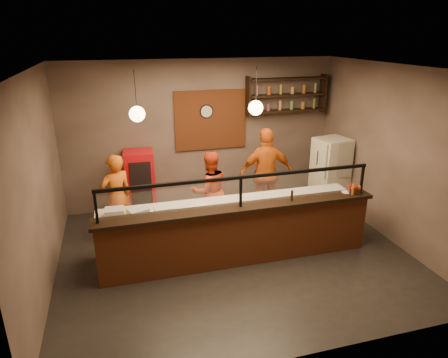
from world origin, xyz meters
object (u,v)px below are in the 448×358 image
object	(u,v)px
cook_left	(117,197)
cook_right	(266,174)
red_cooler	(140,183)
pizza_dough	(203,208)
condiment_caddy	(354,191)
fridge	(330,174)
pepper_mill	(292,196)
cook_mid	(210,191)
wall_clock	(206,111)

from	to	relation	value
cook_left	cook_right	size ratio (longest dim) A/B	0.86
red_cooler	pizza_dough	bearing A→B (deg)	-62.39
red_cooler	condiment_caddy	size ratio (longest dim) A/B	7.73
cook_left	condiment_caddy	size ratio (longest dim) A/B	9.03
fridge	pizza_dough	world-z (taller)	fridge
pizza_dough	condiment_caddy	world-z (taller)	condiment_caddy
cook_left	pizza_dough	bearing A→B (deg)	119.11
cook_right	fridge	bearing A→B (deg)	-175.01
red_cooler	pepper_mill	world-z (taller)	red_cooler
cook_left	fridge	bearing A→B (deg)	158.18
cook_right	pizza_dough	xyz separation A→B (m)	(-1.61, -1.19, -0.05)
cook_right	pizza_dough	bearing A→B (deg)	40.36
cook_left	condiment_caddy	xyz separation A→B (m)	(4.01, -1.52, 0.28)
cook_left	cook_mid	xyz separation A→B (m)	(1.76, -0.07, -0.03)
fridge	cook_right	bearing A→B (deg)	170.56
fridge	red_cooler	size ratio (longest dim) A/B	1.12
red_cooler	condiment_caddy	distance (m)	4.31
wall_clock	cook_left	distance (m)	2.71
fridge	pepper_mill	xyz separation A→B (m)	(-1.70, -1.68, 0.36)
cook_mid	fridge	size ratio (longest dim) A/B	1.00
cook_right	pizza_dough	world-z (taller)	cook_right
cook_left	red_cooler	size ratio (longest dim) A/B	1.17
wall_clock	red_cooler	bearing A→B (deg)	-168.54
cook_left	red_cooler	world-z (taller)	cook_left
cook_left	condiment_caddy	distance (m)	4.30
pepper_mill	cook_right	bearing A→B (deg)	83.28
cook_right	fridge	world-z (taller)	cook_right
cook_right	red_cooler	size ratio (longest dim) A/B	1.36
condiment_caddy	pepper_mill	xyz separation A→B (m)	(-1.19, 0.00, 0.04)
pizza_dough	pepper_mill	size ratio (longest dim) A/B	2.61
cook_mid	condiment_caddy	size ratio (longest dim) A/B	8.69
cook_mid	red_cooler	xyz separation A→B (m)	(-1.26, 1.02, -0.09)
wall_clock	cook_right	size ratio (longest dim) A/B	0.16
wall_clock	cook_mid	xyz separation A→B (m)	(-0.27, -1.33, -1.30)
pizza_dough	condiment_caddy	size ratio (longest dim) A/B	2.62
cook_mid	red_cooler	bearing A→B (deg)	-46.30
cook_left	cook_right	world-z (taller)	cook_right
wall_clock	cook_right	world-z (taller)	wall_clock
cook_right	pepper_mill	world-z (taller)	cook_right
wall_clock	cook_mid	size ratio (longest dim) A/B	0.19
pepper_mill	pizza_dough	bearing A→B (deg)	162.10
cook_right	wall_clock	bearing A→B (deg)	-44.79
cook_left	pepper_mill	xyz separation A→B (m)	(2.82, -1.51, 0.33)
condiment_caddy	wall_clock	bearing A→B (deg)	125.54
pizza_dough	red_cooler	bearing A→B (deg)	114.35
cook_left	fridge	distance (m)	4.53
wall_clock	pepper_mill	distance (m)	3.04
cook_mid	condiment_caddy	xyz separation A→B (m)	(2.25, -1.44, 0.32)
fridge	pizza_dough	xyz separation A→B (m)	(-3.12, -1.23, 0.11)
wall_clock	fridge	size ratio (longest dim) A/B	0.19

